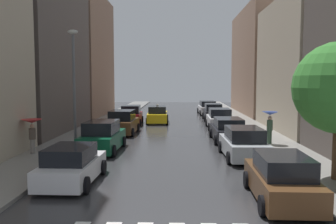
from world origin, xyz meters
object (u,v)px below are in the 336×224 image
object	(u,v)px
parked_car_right_fourth	(219,119)
lamp_post_left	(74,80)
parked_car_left_nearest	(72,166)
parked_car_right_second	(243,144)
parked_car_left_third	(123,123)
parked_car_right_fifth	(213,112)
parked_car_right_sixth	(207,108)
pedestrian_foreground	(270,121)
taxi_midroad	(157,115)
pedestrian_near_tree	(32,128)
parked_car_left_fourth	(131,116)
parked_car_left_second	(102,137)
parked_car_right_nearest	(281,179)
parked_car_right_third	(228,130)

from	to	relation	value
parked_car_right_fourth	lamp_post_left	bearing A→B (deg)	136.22
parked_car_left_nearest	parked_car_right_second	bearing A→B (deg)	-56.40
parked_car_left_third	parked_car_right_fourth	xyz separation A→B (m)	(7.73, 3.31, -0.04)
parked_car_right_fifth	parked_car_right_sixth	bearing A→B (deg)	0.63
pedestrian_foreground	lamp_post_left	size ratio (longest dim) A/B	0.29
parked_car_right_sixth	lamp_post_left	size ratio (longest dim) A/B	0.70
parked_car_right_sixth	pedestrian_foreground	xyz separation A→B (m)	(2.23, -21.01, 0.82)
taxi_midroad	pedestrian_near_tree	bearing A→B (deg)	157.29
parked_car_left_fourth	parked_car_right_fourth	bearing A→B (deg)	-110.09
parked_car_right_fifth	parked_car_right_sixth	xyz separation A→B (m)	(-0.08, 6.43, -0.03)
parked_car_left_third	parked_car_right_sixth	distance (m)	17.96
parked_car_left_second	parked_car_right_fourth	world-z (taller)	parked_car_left_second
parked_car_right_nearest	parked_car_right_fifth	size ratio (longest dim) A/B	0.99
parked_car_left_third	parked_car_right_second	bearing A→B (deg)	-135.34
parked_car_left_second	lamp_post_left	xyz separation A→B (m)	(-1.64, 0.23, 3.25)
parked_car_left_third	parked_car_left_fourth	distance (m)	5.91
lamp_post_left	parked_car_right_third	bearing A→B (deg)	20.57
pedestrian_foreground	parked_car_right_fifth	bearing A→B (deg)	172.13
taxi_midroad	lamp_post_left	xyz separation A→B (m)	(-3.96, -13.86, 3.31)
parked_car_right_third	parked_car_left_fourth	bearing A→B (deg)	39.68
parked_car_right_nearest	pedestrian_foreground	world-z (taller)	pedestrian_foreground
parked_car_right_fourth	pedestrian_foreground	bearing A→B (deg)	-164.77
parked_car_right_fifth	pedestrian_foreground	size ratio (longest dim) A/B	2.22
parked_car_right_nearest	parked_car_right_fifth	world-z (taller)	parked_car_right_fifth
parked_car_right_nearest	parked_car_right_fourth	bearing A→B (deg)	1.28
pedestrian_near_tree	parked_car_left_fourth	bearing A→B (deg)	-25.83
parked_car_right_fourth	parked_car_right_fifth	world-z (taller)	parked_car_right_fourth
parked_car_left_second	pedestrian_foreground	xyz separation A→B (m)	(10.03, 2.01, 0.76)
parked_car_left_third	pedestrian_foreground	size ratio (longest dim) A/B	2.14
parked_car_right_nearest	parked_car_right_fifth	xyz separation A→B (m)	(0.02, 24.94, 0.03)
pedestrian_foreground	parked_car_right_second	bearing A→B (deg)	-48.33
parked_car_right_fourth	lamp_post_left	world-z (taller)	lamp_post_left
taxi_midroad	lamp_post_left	size ratio (longest dim) A/B	0.68
parked_car_left_third	taxi_midroad	distance (m)	7.62
parked_car_right_fifth	lamp_post_left	size ratio (longest dim) A/B	0.65
parked_car_left_fourth	parked_car_left_nearest	bearing A→B (deg)	178.73
parked_car_left_second	parked_car_right_second	world-z (taller)	parked_car_left_second
parked_car_right_nearest	parked_car_right_third	world-z (taller)	parked_car_right_nearest
parked_car_left_second	parked_car_left_third	bearing A→B (deg)	1.01
parked_car_right_nearest	parked_car_left_second	bearing A→B (deg)	44.45
parked_car_left_nearest	pedestrian_foreground	xyz separation A→B (m)	(9.87, 8.47, 0.87)
parked_car_right_nearest	pedestrian_near_tree	world-z (taller)	pedestrian_near_tree
pedestrian_near_tree	parked_car_right_second	bearing A→B (deg)	-103.23
parked_car_left_second	parked_car_right_third	size ratio (longest dim) A/B	0.97
parked_car_left_second	pedestrian_near_tree	distance (m)	3.83
parked_car_left_nearest	pedestrian_near_tree	distance (m)	6.42
pedestrian_foreground	pedestrian_near_tree	distance (m)	13.97
parked_car_right_sixth	parked_car_left_fourth	bearing A→B (deg)	140.61
parked_car_right_fourth	pedestrian_near_tree	bearing A→B (deg)	135.04
parked_car_right_third	parked_car_left_third	bearing A→B (deg)	66.97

